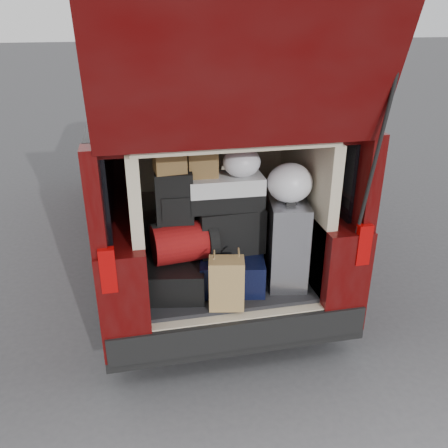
# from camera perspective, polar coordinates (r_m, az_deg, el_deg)

# --- Properties ---
(ground) EXTENTS (80.00, 80.00, 0.00)m
(ground) POSITION_cam_1_polar(r_m,az_deg,el_deg) (3.96, 0.76, -14.76)
(ground) COLOR #3A3A3D
(ground) RESTS_ON ground
(minivan) EXTENTS (1.90, 5.35, 2.77)m
(minivan) POSITION_cam_1_polar(r_m,az_deg,el_deg) (5.14, -3.72, 6.41)
(minivan) COLOR black
(minivan) RESTS_ON ground
(load_floor) EXTENTS (1.24, 1.05, 0.55)m
(load_floor) POSITION_cam_1_polar(r_m,az_deg,el_deg) (4.01, -0.08, -9.28)
(load_floor) COLOR black
(load_floor) RESTS_ON ground
(black_hardshell) EXTENTS (0.53, 0.66, 0.24)m
(black_hardshell) POSITION_cam_1_polar(r_m,az_deg,el_deg) (3.65, -5.80, -5.82)
(black_hardshell) COLOR black
(black_hardshell) RESTS_ON load_floor
(navy_hardshell) EXTENTS (0.58, 0.66, 0.25)m
(navy_hardshell) POSITION_cam_1_polar(r_m,az_deg,el_deg) (3.71, 0.91, -5.03)
(navy_hardshell) COLOR black
(navy_hardshell) RESTS_ON load_floor
(silver_roller) EXTENTS (0.35, 0.49, 0.67)m
(silver_roller) POSITION_cam_1_polar(r_m,az_deg,el_deg) (3.64, 7.53, -2.12)
(silver_roller) COLOR silver
(silver_roller) RESTS_ON load_floor
(kraft_bag) EXTENTS (0.27, 0.20, 0.38)m
(kraft_bag) POSITION_cam_1_polar(r_m,az_deg,el_deg) (3.36, 0.30, -7.17)
(kraft_bag) COLOR #AE884E
(kraft_bag) RESTS_ON load_floor
(red_duffel) EXTENTS (0.49, 0.35, 0.30)m
(red_duffel) POSITION_cam_1_polar(r_m,az_deg,el_deg) (3.50, -4.83, -2.16)
(red_duffel) COLOR maroon
(red_duffel) RESTS_ON black_hardshell
(black_soft_case) EXTENTS (0.50, 0.31, 0.35)m
(black_soft_case) POSITION_cam_1_polar(r_m,az_deg,el_deg) (3.60, 0.72, -0.52)
(black_soft_case) COLOR black
(black_soft_case) RESTS_ON navy_hardshell
(backpack) EXTENTS (0.28, 0.18, 0.38)m
(backpack) POSITION_cam_1_polar(r_m,az_deg,el_deg) (3.40, -5.99, 3.17)
(backpack) COLOR black
(backpack) RESTS_ON red_duffel
(twotone_duffel) EXTENTS (0.55, 0.30, 0.24)m
(twotone_duffel) POSITION_cam_1_polar(r_m,az_deg,el_deg) (3.49, 0.17, 3.93)
(twotone_duffel) COLOR silver
(twotone_duffel) RESTS_ON black_soft_case
(grocery_sack_lower) EXTENTS (0.23, 0.19, 0.19)m
(grocery_sack_lower) POSITION_cam_1_polar(r_m,az_deg,el_deg) (3.32, -6.60, 7.87)
(grocery_sack_lower) COLOR olive
(grocery_sack_lower) RESTS_ON backpack
(grocery_sack_upper) EXTENTS (0.22, 0.18, 0.21)m
(grocery_sack_upper) POSITION_cam_1_polar(r_m,az_deg,el_deg) (3.42, -2.60, 7.50)
(grocery_sack_upper) COLOR olive
(grocery_sack_upper) RESTS_ON twotone_duffel
(plastic_bag_center) EXTENTS (0.27, 0.25, 0.22)m
(plastic_bag_center) POSITION_cam_1_polar(r_m,az_deg,el_deg) (3.40, 2.15, 7.45)
(plastic_bag_center) COLOR silver
(plastic_bag_center) RESTS_ON twotone_duffel
(plastic_bag_right) EXTENTS (0.35, 0.33, 0.29)m
(plastic_bag_right) POSITION_cam_1_polar(r_m,az_deg,el_deg) (3.44, 7.92, 4.92)
(plastic_bag_right) COLOR silver
(plastic_bag_right) RESTS_ON silver_roller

